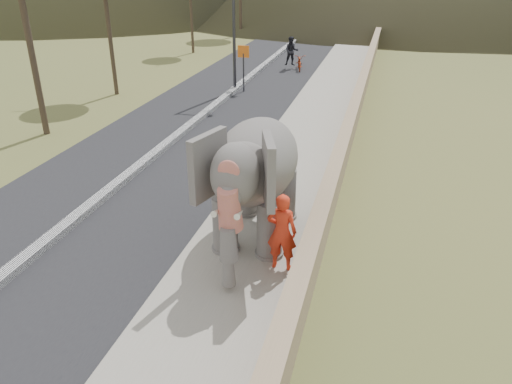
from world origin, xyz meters
TOP-DOWN VIEW (x-y plane):
  - ground at (0.00, 0.00)m, footprint 160.00×160.00m
  - road at (-5.00, 10.00)m, footprint 7.00×120.00m
  - median at (-5.00, 10.00)m, footprint 0.35×120.00m
  - walkway at (0.00, 10.00)m, footprint 3.00×120.00m
  - parapet at (1.65, 10.00)m, footprint 0.30×120.00m
  - signboard at (-4.50, 15.34)m, footprint 0.60×0.08m
  - elephant_and_man at (0.02, 0.96)m, footprint 2.42×4.37m
  - motorcyclist at (-2.89, 21.54)m, footprint 1.56×1.97m
  - trees at (1.65, 24.64)m, footprint 47.28×35.77m

SIDE VIEW (x-z plane):
  - ground at x=0.00m, z-range 0.00..0.00m
  - road at x=-5.00m, z-range 0.00..0.03m
  - walkway at x=0.00m, z-range 0.00..0.15m
  - median at x=-5.00m, z-range 0.00..0.22m
  - parapet at x=1.65m, z-range 0.00..1.10m
  - motorcyclist at x=-2.89m, z-range -0.22..1.79m
  - signboard at x=-4.50m, z-range 0.44..2.84m
  - elephant_and_man at x=0.02m, z-range 0.14..3.27m
  - trees at x=1.65m, z-range -0.73..8.72m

